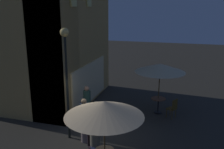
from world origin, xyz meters
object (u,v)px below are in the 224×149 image
patron_seated_0 (96,142)px  patron_standing_1 (87,104)px  cafe_chair_0 (173,107)px  patron_standing_2 (84,120)px  cafe_chair_1 (94,143)px  patio_umbrella_0 (160,68)px  cafe_table_0 (158,102)px  patio_umbrella_1 (104,109)px  street_lamp_near_corner (66,63)px

patron_seated_0 → patron_standing_1: (2.71, 1.41, 0.18)m
cafe_chair_0 → patron_standing_2: 4.56m
cafe_chair_0 → patron_standing_1: 4.09m
cafe_chair_0 → patron_standing_2: bearing=74.7°
cafe_chair_1 → patron_standing_1: (2.62, 1.31, 0.32)m
patio_umbrella_0 → patron_standing_1: (-1.98, 3.01, -1.45)m
patron_standing_1 → cafe_table_0: bearing=105.6°
patio_umbrella_1 → patron_standing_2: patio_umbrella_1 is taller
cafe_chair_0 → patron_seated_0: 4.88m
street_lamp_near_corner → patio_umbrella_1: (-1.62, -2.05, -0.96)m
cafe_chair_0 → patron_seated_0: size_ratio=0.77×
cafe_table_0 → cafe_chair_1: (-4.60, 1.71, 0.01)m
patron_standing_1 → patron_standing_2: bearing=0.9°
cafe_table_0 → cafe_chair_1: cafe_chair_1 is taller
cafe_chair_0 → patron_seated_0: patron_seated_0 is taller
patio_umbrella_1 → patron_standing_1: 3.92m
street_lamp_near_corner → patron_seated_0: 3.10m
cafe_table_0 → patron_standing_1: (-1.98, 3.01, 0.32)m
cafe_table_0 → patron_seated_0: size_ratio=0.62×
street_lamp_near_corner → patio_umbrella_0: size_ratio=1.75×
patio_umbrella_1 → patron_standing_1: bearing=30.7°
cafe_table_0 → patron_standing_2: 4.41m
cafe_chair_1 → patron_seated_0: (-0.10, -0.10, 0.14)m
street_lamp_near_corner → patron_standing_2: 2.33m
patio_umbrella_1 → cafe_chair_1: patio_umbrella_1 is taller
cafe_chair_0 → cafe_chair_1: (-4.17, 2.46, -0.01)m
cafe_chair_0 → patron_standing_2: patron_standing_2 is taller
cafe_table_0 → patio_umbrella_0: size_ratio=0.31×
cafe_chair_1 → patio_umbrella_0: bearing=114.0°
patio_umbrella_0 → patio_umbrella_1: (-5.17, 1.12, -0.17)m
street_lamp_near_corner → cafe_table_0: bearing=-41.8°
street_lamp_near_corner → patron_standing_2: street_lamp_near_corner is taller
patron_seated_0 → patron_standing_2: (1.05, 0.84, 0.21)m
patio_umbrella_0 → cafe_chair_0: (-0.43, -0.75, -1.76)m
street_lamp_near_corner → cafe_chair_0: bearing=-51.5°
cafe_chair_0 → cafe_chair_1: bearing=89.0°
street_lamp_near_corner → patron_seated_0: street_lamp_near_corner is taller
street_lamp_near_corner → patron_standing_1: (1.57, -0.16, -2.24)m
cafe_table_0 → patron_seated_0: 4.96m
patron_seated_0 → patron_standing_2: patron_standing_2 is taller
cafe_table_0 → patio_umbrella_1: 5.53m
patron_seated_0 → patio_umbrella_1: bearing=0.0°
patio_umbrella_0 → patron_seated_0: bearing=161.1°
patio_umbrella_1 → patron_standing_1: patio_umbrella_1 is taller
street_lamp_near_corner → cafe_chair_1: (-1.05, -1.47, -2.56)m
patio_umbrella_1 → patio_umbrella_0: bearing=-12.3°
cafe_chair_1 → patron_seated_0: size_ratio=0.75×
patio_umbrella_0 → cafe_chair_1: size_ratio=2.71×
street_lamp_near_corner → patio_umbrella_1: 2.78m
cafe_table_0 → cafe_chair_1: 4.90m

